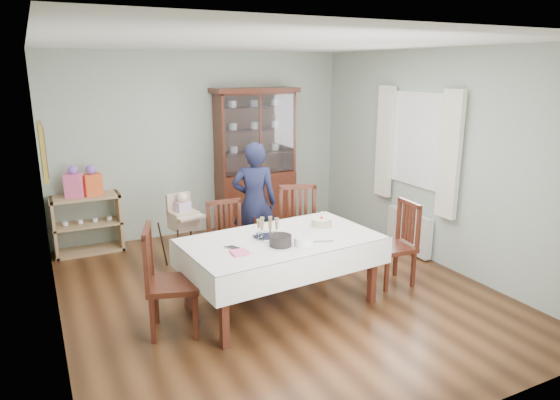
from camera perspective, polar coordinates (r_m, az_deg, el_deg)
floor at (r=5.77m, az=-0.37°, el=-10.35°), size 5.00×5.00×0.00m
room_shell at (r=5.76m, az=-2.76°, el=7.31°), size 5.00×5.00×5.00m
dining_table at (r=5.29m, az=0.13°, el=-8.23°), size 2.09×1.31×0.76m
china_cabinet at (r=7.71m, az=-2.82°, el=4.86°), size 1.30×0.48×2.18m
sideboard at (r=7.29m, az=-21.12°, el=-2.59°), size 0.90×0.38×0.80m
picture_frame at (r=5.55m, az=-25.51°, el=5.03°), size 0.04×0.48×0.58m
window at (r=6.80m, az=15.58°, el=6.63°), size 0.04×1.02×1.22m
curtain_left at (r=6.33m, az=18.85°, el=4.89°), size 0.07×0.30×1.55m
curtain_right at (r=7.24m, az=11.89°, el=6.53°), size 0.07×0.30×1.55m
radiator at (r=7.04m, az=14.51°, el=-3.50°), size 0.10×0.80×0.55m
chair_far_left at (r=5.87m, az=-5.72°, el=-6.92°), size 0.45×0.45×0.98m
chair_far_right at (r=6.12m, az=2.33°, el=-5.62°), size 0.61×0.61×1.08m
chair_end_left at (r=4.94m, az=-12.20°, el=-11.24°), size 0.60×0.60×1.05m
chair_end_right at (r=6.01m, az=12.79°, el=-6.68°), size 0.48×0.48×0.98m
woman at (r=6.40m, az=-2.93°, el=-0.31°), size 0.68×0.58×1.57m
high_chair at (r=6.43m, az=-10.85°, el=-4.28°), size 0.51×0.51×0.97m
champagne_tray at (r=5.16m, az=-1.37°, el=-3.67°), size 0.33×0.33×0.20m
birthday_cake at (r=5.52m, az=4.76°, el=-2.61°), size 0.26×0.26×0.18m
plate_stack_dark at (r=4.93m, az=0.05°, el=-4.65°), size 0.28×0.28×0.11m
plate_stack_white at (r=4.95m, az=2.72°, el=-4.72°), size 0.24×0.24×0.08m
napkin_stack at (r=4.75m, az=-4.62°, el=-6.00°), size 0.16×0.16×0.02m
cutlery at (r=4.87m, az=-5.72°, el=-5.54°), size 0.17×0.20×0.01m
cake_knife at (r=5.06m, az=4.70°, el=-4.74°), size 0.25×0.12×0.01m
gift_bag_pink at (r=7.11m, az=-22.47°, el=1.80°), size 0.27×0.22×0.43m
gift_bag_orange at (r=7.13m, az=-20.68°, el=1.97°), size 0.26×0.21×0.42m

